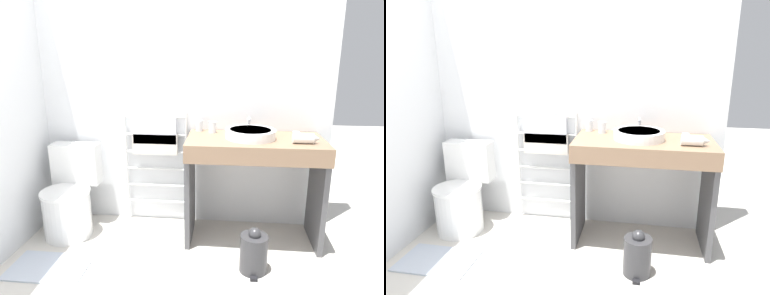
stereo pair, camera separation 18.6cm
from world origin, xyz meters
The scene contains 11 objects.
wall_back centered at (0.00, 1.53, 1.34)m, with size 2.62×0.12×2.67m, color silver.
toilet centered at (-0.88, 1.15, 0.30)m, with size 0.41×0.54×0.75m.
towel_radiator centered at (-0.19, 1.42, 0.73)m, with size 0.56×0.06×1.01m.
vanity_counter centered at (0.66, 1.18, 0.60)m, with size 1.06×0.56×0.87m.
sink_basin centered at (0.62, 1.19, 0.90)m, with size 0.39×0.39×0.07m.
faucet centered at (0.62, 1.40, 0.95)m, with size 0.02×0.10×0.12m.
cup_near_wall centered at (0.20, 1.41, 0.91)m, with size 0.06×0.06×0.09m.
cup_near_edge centered at (0.32, 1.35, 0.91)m, with size 0.06×0.06×0.09m.
hair_dryer centered at (1.00, 1.09, 0.90)m, with size 0.20×0.16×0.08m.
trash_bin centered at (0.65, 0.74, 0.15)m, with size 0.19×0.23×0.34m.
bath_mat centered at (-0.82, 0.62, 0.01)m, with size 0.56×0.36×0.01m, color #B2BCCC.
Camera 1 is at (0.44, -1.42, 1.51)m, focal length 32.00 mm.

